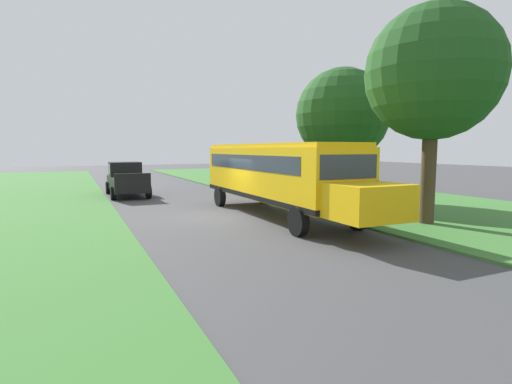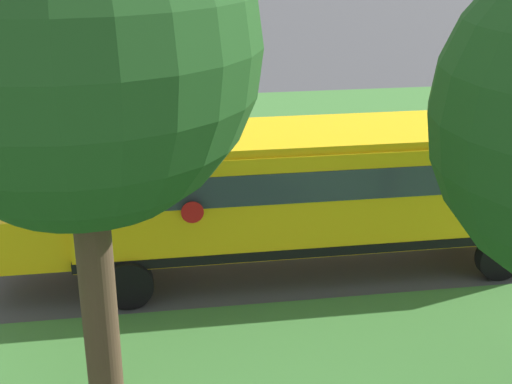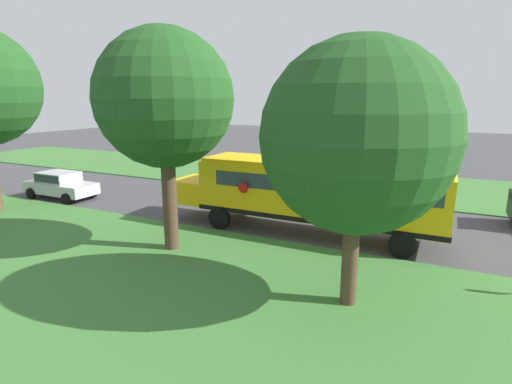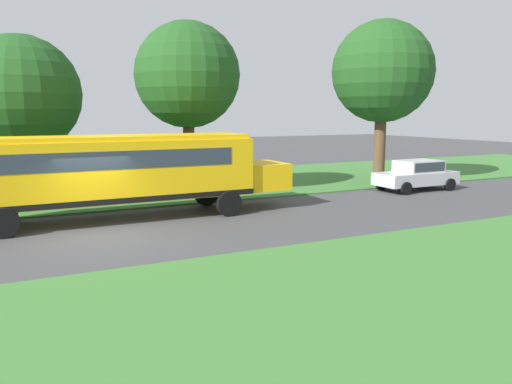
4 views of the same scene
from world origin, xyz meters
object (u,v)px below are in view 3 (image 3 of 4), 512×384
oak_tree_roadside_mid (161,97)px  car_silver_nearest (60,183)px  oak_tree_beside_bus (357,138)px  school_bus (312,190)px

oak_tree_roadside_mid → car_silver_nearest: bearing=70.2°
car_silver_nearest → oak_tree_beside_bus: oak_tree_beside_bus is taller
car_silver_nearest → school_bus: bearing=-88.2°
car_silver_nearest → oak_tree_beside_bus: bearing=-105.8°
oak_tree_beside_bus → oak_tree_roadside_mid: bearing=80.5°
school_bus → oak_tree_beside_bus: 7.00m
oak_tree_beside_bus → car_silver_nearest: bearing=74.2°
car_silver_nearest → oak_tree_roadside_mid: oak_tree_roadside_mid is taller
oak_tree_beside_bus → oak_tree_roadside_mid: size_ratio=0.89×
car_silver_nearest → oak_tree_roadside_mid: bearing=-109.8°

